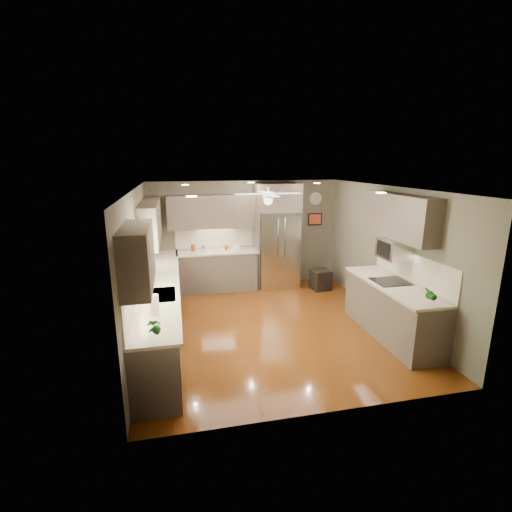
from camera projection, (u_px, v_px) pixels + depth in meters
name	position (u px, v px, depth m)	size (l,w,h in m)	color
floor	(271.00, 326.00, 6.82)	(5.00, 5.00, 0.00)	#52290B
ceiling	(273.00, 188.00, 6.20)	(5.00, 5.00, 0.00)	white
wall_back	(245.00, 234.00, 8.88)	(4.50, 4.50, 0.00)	brown
wall_front	(329.00, 316.00, 4.14)	(4.50, 4.50, 0.00)	brown
wall_left	(139.00, 268.00, 6.04)	(5.00, 5.00, 0.00)	brown
wall_right	(387.00, 253.00, 6.98)	(5.00, 5.00, 0.00)	brown
canister_a	(193.00, 248.00, 8.44)	(0.09, 0.09, 0.15)	maroon
canister_b	(203.00, 248.00, 8.45)	(0.09, 0.09, 0.14)	silver
canister_c	(217.00, 247.00, 8.50)	(0.11, 0.11, 0.17)	beige
canister_d	(226.00, 248.00, 8.53)	(0.07, 0.07, 0.11)	maroon
soap_bottle	(151.00, 280.00, 6.13)	(0.08, 0.08, 0.17)	white
potted_plant_left	(153.00, 327.00, 4.23)	(0.17, 0.11, 0.32)	#1F601B
potted_plant_right	(430.00, 294.00, 5.31)	(0.16, 0.13, 0.29)	#1F601B
bowl	(237.00, 249.00, 8.59)	(0.20, 0.20, 0.05)	beige
left_run	(160.00, 307.00, 6.44)	(0.65, 4.70, 1.45)	brown
back_run	(217.00, 270.00, 8.64)	(1.85, 0.65, 1.45)	brown
uppers	(224.00, 220.00, 6.87)	(4.50, 4.70, 0.95)	brown
window	(136.00, 257.00, 5.50)	(0.05, 1.12, 0.92)	#BFF2B2
sink	(159.00, 297.00, 5.72)	(0.50, 0.70, 0.32)	silver
refrigerator	(277.00, 238.00, 8.71)	(1.06, 0.75, 2.45)	silver
right_run	(392.00, 309.00, 6.34)	(0.70, 2.20, 1.45)	brown
microwave	(394.00, 249.00, 6.35)	(0.43, 0.55, 0.34)	silver
ceiling_fan	(268.00, 197.00, 6.53)	(1.18, 1.18, 0.32)	white
recessed_lights	(265.00, 187.00, 6.57)	(2.84, 3.14, 0.01)	white
wall_clock	(316.00, 199.00, 9.02)	(0.30, 0.03, 0.30)	white
framed_print	(315.00, 219.00, 9.14)	(0.36, 0.03, 0.30)	black
stool	(321.00, 280.00, 8.71)	(0.45, 0.45, 0.48)	black
paper_towel	(154.00, 304.00, 4.95)	(0.12, 0.12, 0.29)	white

